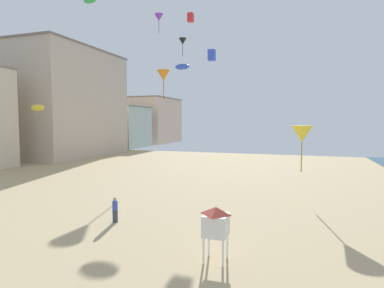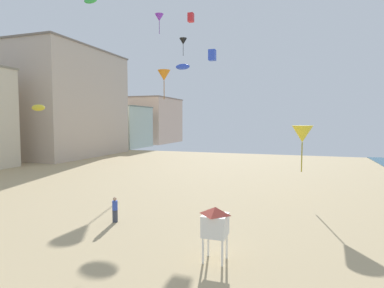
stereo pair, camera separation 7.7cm
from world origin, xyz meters
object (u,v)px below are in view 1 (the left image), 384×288
(kite_orange_delta, at_px, (163,75))
(kite_purple_delta, at_px, (159,18))
(kite_yellow_delta, at_px, (302,134))
(kite_red_box, at_px, (191,18))
(kite_black_delta, at_px, (183,41))
(kite_blue_box, at_px, (212,55))
(kite_green_parafoil, at_px, (90,0))
(kite_flyer, at_px, (115,208))
(lifeguard_stand, at_px, (216,222))
(kite_blue_parafoil, at_px, (182,67))
(kite_yellow_parafoil, at_px, (38,108))

(kite_orange_delta, bearing_deg, kite_purple_delta, -70.95)
(kite_yellow_delta, distance_m, kite_red_box, 16.03)
(kite_purple_delta, xyz_separation_m, kite_black_delta, (1.03, 5.27, -1.60))
(kite_blue_box, xyz_separation_m, kite_yellow_delta, (11.16, -12.61, -9.57))
(kite_green_parafoil, bearing_deg, kite_blue_box, 59.24)
(kite_blue_box, distance_m, kite_red_box, 9.66)
(kite_flyer, height_order, kite_purple_delta, kite_purple_delta)
(kite_yellow_delta, bearing_deg, kite_black_delta, 140.34)
(lifeguard_stand, distance_m, kite_green_parafoil, 25.73)
(kite_blue_parafoil, xyz_separation_m, kite_purple_delta, (-1.71, -3.25, 5.26))
(kite_black_delta, bearing_deg, kite_blue_box, 1.00)
(kite_green_parafoil, xyz_separation_m, kite_red_box, (8.62, 4.41, -1.15))
(kite_flyer, height_order, kite_yellow_delta, kite_yellow_delta)
(lifeguard_stand, xyz_separation_m, kite_yellow_parafoil, (-23.19, 13.30, 6.10))
(kite_black_delta, bearing_deg, lifeguard_stand, -66.67)
(kite_flyer, height_order, kite_orange_delta, kite_orange_delta)
(kite_yellow_parafoil, bearing_deg, kite_green_parafoil, -6.09)
(kite_blue_box, height_order, kite_red_box, kite_red_box)
(lifeguard_stand, xyz_separation_m, kite_orange_delta, (-14.40, 26.89, 10.96))
(kite_purple_delta, xyz_separation_m, kite_yellow_delta, (16.16, -7.27, -13.20))
(kite_yellow_delta, bearing_deg, kite_blue_parafoil, 143.94)
(kite_blue_box, distance_m, kite_yellow_parafoil, 21.70)
(kite_blue_box, bearing_deg, kite_flyer, -90.36)
(kite_flyer, bearing_deg, kite_blue_parafoil, -113.21)
(kite_red_box, distance_m, kite_black_delta, 10.36)
(kite_flyer, bearing_deg, kite_purple_delta, -106.37)
(kite_orange_delta, height_order, kite_yellow_parafoil, kite_orange_delta)
(kite_blue_box, height_order, kite_blue_parafoil, kite_blue_box)
(kite_yellow_parafoil, bearing_deg, kite_yellow_delta, 0.99)
(kite_red_box, bearing_deg, kite_black_delta, 114.69)
(kite_green_parafoil, xyz_separation_m, kite_orange_delta, (1.24, 14.40, -5.20))
(lifeguard_stand, height_order, kite_yellow_delta, kite_yellow_delta)
(kite_green_parafoil, xyz_separation_m, kite_yellow_parafoil, (-7.55, 0.81, -10.06))
(kite_flyer, relative_size, kite_yellow_parafoil, 0.92)
(kite_orange_delta, distance_m, kite_yellow_delta, 23.61)
(kite_blue_box, relative_size, kite_orange_delta, 0.34)
(kite_flyer, distance_m, kite_green_parafoil, 20.97)
(kite_orange_delta, bearing_deg, kite_blue_parafoil, -34.85)
(kite_red_box, bearing_deg, kite_yellow_delta, -16.18)
(kite_blue_parafoil, bearing_deg, kite_yellow_delta, -36.06)
(kite_blue_box, height_order, kite_yellow_delta, kite_blue_box)
(kite_green_parafoil, height_order, kite_yellow_delta, kite_green_parafoil)
(kite_yellow_delta, bearing_deg, kite_red_box, 163.82)
(kite_blue_box, distance_m, kite_black_delta, 4.46)
(kite_green_parafoil, bearing_deg, kite_black_delta, 72.72)
(kite_black_delta, bearing_deg, kite_green_parafoil, -107.28)
(kite_orange_delta, bearing_deg, kite_green_parafoil, -94.93)
(kite_purple_delta, height_order, kite_red_box, kite_purple_delta)
(kite_purple_delta, bearing_deg, kite_black_delta, 78.91)
(kite_purple_delta, xyz_separation_m, kite_orange_delta, (-2.02, 5.85, -5.83))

